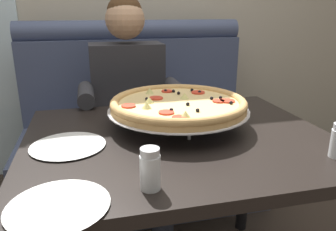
{
  "coord_description": "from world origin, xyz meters",
  "views": [
    {
      "loc": [
        -0.31,
        -1.08,
        1.2
      ],
      "look_at": [
        -0.02,
        0.09,
        0.81
      ],
      "focal_mm": 35.15,
      "sensor_mm": 36.0,
      "label": 1
    }
  ],
  "objects_px": {
    "dining_table": "(179,160)",
    "pizza": "(178,104)",
    "booth_bench": "(141,137)",
    "shaker_pepper_flakes": "(150,172)",
    "plate_near_left": "(68,144)",
    "diner_main": "(130,103)",
    "plate_near_right": "(58,203)"
  },
  "relations": [
    {
      "from": "dining_table",
      "to": "diner_main",
      "type": "height_order",
      "value": "diner_main"
    },
    {
      "from": "booth_bench",
      "to": "pizza",
      "type": "xyz_separation_m",
      "value": [
        0.02,
        -0.82,
        0.45
      ]
    },
    {
      "from": "plate_near_left",
      "to": "plate_near_right",
      "type": "bearing_deg",
      "value": -91.19
    },
    {
      "from": "booth_bench",
      "to": "diner_main",
      "type": "relative_size",
      "value": 1.16
    },
    {
      "from": "pizza",
      "to": "plate_near_left",
      "type": "height_order",
      "value": "pizza"
    },
    {
      "from": "shaker_pepper_flakes",
      "to": "plate_near_left",
      "type": "distance_m",
      "value": 0.4
    },
    {
      "from": "booth_bench",
      "to": "pizza",
      "type": "height_order",
      "value": "booth_bench"
    },
    {
      "from": "shaker_pepper_flakes",
      "to": "plate_near_right",
      "type": "distance_m",
      "value": 0.23
    },
    {
      "from": "diner_main",
      "to": "pizza",
      "type": "height_order",
      "value": "diner_main"
    },
    {
      "from": "dining_table",
      "to": "plate_near_right",
      "type": "bearing_deg",
      "value": -136.87
    },
    {
      "from": "diner_main",
      "to": "plate_near_right",
      "type": "relative_size",
      "value": 5.29
    },
    {
      "from": "pizza",
      "to": "plate_near_left",
      "type": "bearing_deg",
      "value": -164.98
    },
    {
      "from": "booth_bench",
      "to": "pizza",
      "type": "relative_size",
      "value": 2.71
    },
    {
      "from": "pizza",
      "to": "plate_near_left",
      "type": "relative_size",
      "value": 2.19
    },
    {
      "from": "dining_table",
      "to": "shaker_pepper_flakes",
      "type": "relative_size",
      "value": 9.86
    },
    {
      "from": "dining_table",
      "to": "plate_near_right",
      "type": "distance_m",
      "value": 0.56
    },
    {
      "from": "diner_main",
      "to": "plate_near_right",
      "type": "xyz_separation_m",
      "value": [
        -0.3,
        -1.02,
        0.06
      ]
    },
    {
      "from": "plate_near_left",
      "to": "pizza",
      "type": "bearing_deg",
      "value": 15.02
    },
    {
      "from": "diner_main",
      "to": "shaker_pepper_flakes",
      "type": "xyz_separation_m",
      "value": [
        -0.08,
        -0.99,
        0.1
      ]
    },
    {
      "from": "diner_main",
      "to": "plate_near_left",
      "type": "height_order",
      "value": "diner_main"
    },
    {
      "from": "pizza",
      "to": "shaker_pepper_flakes",
      "type": "distance_m",
      "value": 0.49
    },
    {
      "from": "dining_table",
      "to": "plate_near_right",
      "type": "relative_size",
      "value": 4.58
    },
    {
      "from": "dining_table",
      "to": "shaker_pepper_flakes",
      "type": "xyz_separation_m",
      "value": [
        -0.17,
        -0.34,
        0.15
      ]
    },
    {
      "from": "plate_near_left",
      "to": "diner_main",
      "type": "bearing_deg",
      "value": 65.94
    },
    {
      "from": "booth_bench",
      "to": "diner_main",
      "type": "height_order",
      "value": "diner_main"
    },
    {
      "from": "plate_near_left",
      "to": "plate_near_right",
      "type": "height_order",
      "value": "same"
    },
    {
      "from": "shaker_pepper_flakes",
      "to": "plate_near_left",
      "type": "height_order",
      "value": "shaker_pepper_flakes"
    },
    {
      "from": "dining_table",
      "to": "pizza",
      "type": "xyz_separation_m",
      "value": [
        0.02,
        0.1,
        0.19
      ]
    },
    {
      "from": "dining_table",
      "to": "plate_near_right",
      "type": "xyz_separation_m",
      "value": [
        -0.4,
        -0.37,
        0.11
      ]
    },
    {
      "from": "shaker_pepper_flakes",
      "to": "dining_table",
      "type": "bearing_deg",
      "value": 63.03
    },
    {
      "from": "booth_bench",
      "to": "dining_table",
      "type": "xyz_separation_m",
      "value": [
        0.0,
        -0.92,
        0.26
      ]
    },
    {
      "from": "dining_table",
      "to": "diner_main",
      "type": "xyz_separation_m",
      "value": [
        -0.1,
        0.65,
        0.05
      ]
    }
  ]
}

